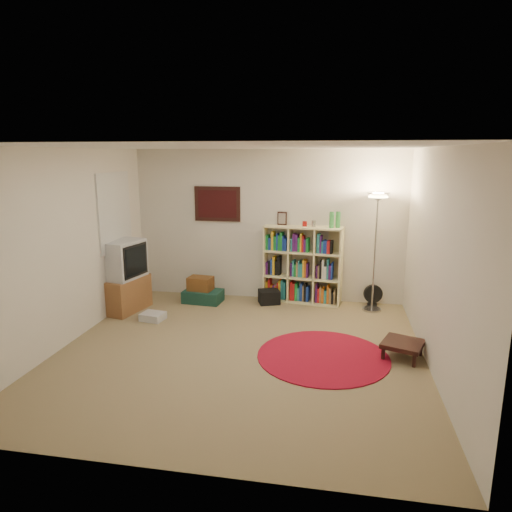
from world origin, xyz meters
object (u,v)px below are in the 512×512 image
(suitcase, at_px, (203,296))
(side_table, at_px, (403,344))
(bookshelf, at_px, (302,265))
(tv_stand, at_px, (123,277))
(floor_fan, at_px, (373,295))
(floor_lamp, at_px, (377,213))

(suitcase, distance_m, side_table, 3.41)
(bookshelf, distance_m, tv_stand, 2.88)
(floor_fan, height_order, suitcase, floor_fan)
(floor_lamp, height_order, tv_stand, floor_lamp)
(side_table, bearing_deg, suitcase, 151.26)
(tv_stand, bearing_deg, bookshelf, 31.33)
(suitcase, bearing_deg, side_table, -23.64)
(bookshelf, height_order, suitcase, bookshelf)
(bookshelf, bearing_deg, floor_fan, 7.01)
(floor_fan, bearing_deg, tv_stand, -178.52)
(tv_stand, relative_size, suitcase, 1.71)
(suitcase, relative_size, side_table, 1.13)
(floor_lamp, xyz_separation_m, floor_fan, (0.03, 0.25, -1.37))
(bookshelf, xyz_separation_m, suitcase, (-1.61, -0.33, -0.52))
(floor_fan, height_order, side_table, floor_fan)
(suitcase, bearing_deg, floor_lamp, 6.62)
(bookshelf, xyz_separation_m, tv_stand, (-2.72, -0.94, -0.08))
(side_table, bearing_deg, bookshelf, 125.09)
(tv_stand, distance_m, suitcase, 1.34)
(floor_lamp, bearing_deg, tv_stand, -170.02)
(bookshelf, relative_size, floor_lamp, 0.82)
(tv_stand, bearing_deg, floor_lamp, 22.27)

